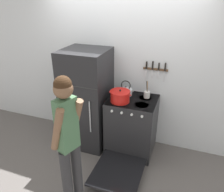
% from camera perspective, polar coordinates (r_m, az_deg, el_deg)
% --- Properties ---
extents(ground_plane, '(14.00, 14.00, 0.00)m').
position_cam_1_polar(ground_plane, '(4.19, 2.07, -10.01)').
color(ground_plane, '#5B5654').
extents(wall_back, '(10.00, 0.06, 2.55)m').
position_cam_1_polar(wall_back, '(3.63, 2.53, 6.91)').
color(wall_back, silver).
rests_on(wall_back, ground_plane).
extents(refrigerator, '(0.70, 0.72, 1.65)m').
position_cam_1_polar(refrigerator, '(3.64, -6.54, -0.81)').
color(refrigerator, black).
rests_on(refrigerator, ground_plane).
extents(stove_range, '(0.74, 1.40, 0.94)m').
position_cam_1_polar(stove_range, '(3.57, 5.00, -8.00)').
color(stove_range, '#232326').
rests_on(stove_range, ground_plane).
extents(dutch_oven_pot, '(0.34, 0.30, 0.20)m').
position_cam_1_polar(dutch_oven_pot, '(3.26, 2.11, -0.07)').
color(dutch_oven_pot, red).
rests_on(dutch_oven_pot, stove_range).
extents(tea_kettle, '(0.26, 0.21, 0.24)m').
position_cam_1_polar(tea_kettle, '(3.49, 3.62, 1.38)').
color(tea_kettle, silver).
rests_on(tea_kettle, stove_range).
extents(utensil_jar, '(0.09, 0.09, 0.28)m').
position_cam_1_polar(utensil_jar, '(3.43, 9.10, 0.48)').
color(utensil_jar, silver).
rests_on(utensil_jar, stove_range).
extents(person, '(0.34, 0.40, 1.70)m').
position_cam_1_polar(person, '(2.50, -11.36, -10.74)').
color(person, '#2D2D30').
rests_on(person, ground_plane).
extents(wall_knife_strip, '(0.38, 0.03, 0.33)m').
position_cam_1_polar(wall_knife_strip, '(3.44, 11.29, 6.99)').
color(wall_knife_strip, brown).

